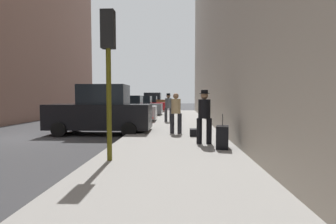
% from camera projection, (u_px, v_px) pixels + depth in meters
% --- Properties ---
extents(ground_plane, '(120.00, 120.00, 0.00)m').
position_uv_depth(ground_plane, '(28.00, 138.00, 10.76)').
color(ground_plane, '#38383A').
extents(sidewalk, '(4.00, 40.00, 0.15)m').
position_uv_depth(sidewalk, '(174.00, 137.00, 10.50)').
color(sidewalk, gray).
rests_on(sidewalk, ground_plane).
extents(parked_black_suv, '(4.61, 2.09, 2.25)m').
position_uv_depth(parked_black_suv, '(101.00, 112.00, 11.89)').
color(parked_black_suv, black).
rests_on(parked_black_suv, ground_plane).
extents(parked_silver_sedan, '(4.23, 2.12, 1.79)m').
position_uv_depth(parked_silver_sedan, '(125.00, 110.00, 17.11)').
color(parked_silver_sedan, '#B7BABF').
rests_on(parked_silver_sedan, ground_plane).
extents(parked_gray_coupe, '(4.21, 2.09, 1.79)m').
position_uv_depth(parked_gray_coupe, '(139.00, 107.00, 22.88)').
color(parked_gray_coupe, slate).
rests_on(parked_gray_coupe, ground_plane).
extents(parked_red_hatchback, '(4.22, 2.11, 1.79)m').
position_uv_depth(parked_red_hatchback, '(147.00, 105.00, 28.59)').
color(parked_red_hatchback, '#B2191E').
rests_on(parked_red_hatchback, ground_plane).
extents(parked_bronze_suv, '(4.64, 2.13, 2.25)m').
position_uv_depth(parked_bronze_suv, '(152.00, 102.00, 33.68)').
color(parked_bronze_suv, brown).
rests_on(parked_bronze_suv, ground_plane).
extents(fire_hydrant, '(0.42, 0.22, 0.70)m').
position_uv_depth(fire_hydrant, '(150.00, 117.00, 15.55)').
color(fire_hydrant, red).
rests_on(fire_hydrant, sidewalk).
extents(traffic_light, '(0.32, 0.32, 3.60)m').
position_uv_depth(traffic_light, '(108.00, 53.00, 6.25)').
color(traffic_light, '#514C0F').
rests_on(traffic_light, sidewalk).
extents(pedestrian_with_fedora, '(0.50, 0.41, 1.78)m').
position_uv_depth(pedestrian_with_fedora, '(204.00, 114.00, 8.60)').
color(pedestrian_with_fedora, black).
rests_on(pedestrian_with_fedora, sidewalk).
extents(pedestrian_in_tan_coat, '(0.52, 0.45, 1.71)m').
position_uv_depth(pedestrian_in_tan_coat, '(176.00, 111.00, 11.10)').
color(pedestrian_in_tan_coat, black).
rests_on(pedestrian_in_tan_coat, sidewalk).
extents(pedestrian_with_beanie, '(0.52, 0.47, 1.78)m').
position_uv_depth(pedestrian_with_beanie, '(168.00, 106.00, 16.44)').
color(pedestrian_with_beanie, '#333338').
rests_on(pedestrian_with_beanie, sidewalk).
extents(rolling_suitcase, '(0.46, 0.62, 1.04)m').
position_uv_depth(rolling_suitcase, '(222.00, 137.00, 7.87)').
color(rolling_suitcase, black).
rests_on(rolling_suitcase, sidewalk).
extents(duffel_bag, '(0.32, 0.44, 0.28)m').
position_uv_depth(duffel_bag, '(194.00, 132.00, 10.39)').
color(duffel_bag, black).
rests_on(duffel_bag, sidewalk).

